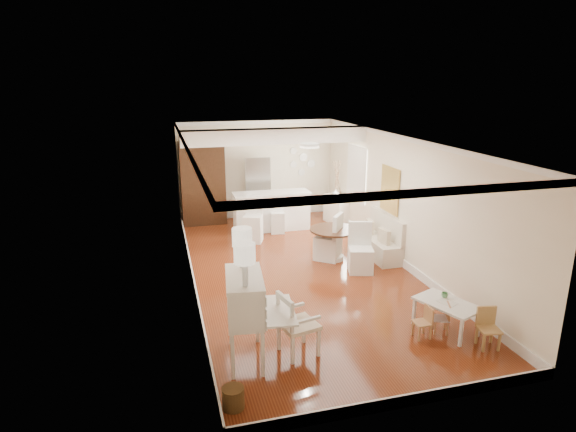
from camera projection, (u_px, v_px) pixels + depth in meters
name	position (u px, v px, depth m)	size (l,w,h in m)	color
room	(299.00, 177.00, 9.93)	(9.00, 9.04, 2.82)	maroon
secretary_bureau	(245.00, 318.00, 6.86)	(1.02, 1.04, 1.31)	white
gustavian_armchair	(298.00, 323.00, 7.07)	(0.56, 0.56, 0.97)	white
wicker_basket	(233.00, 398.00, 5.96)	(0.28, 0.28, 0.28)	brown
kids_table	(446.00, 316.00, 7.78)	(0.59, 0.98, 0.49)	white
kids_chair_a	(422.00, 322.00, 7.56)	(0.25, 0.25, 0.52)	tan
kids_chair_b	(441.00, 318.00, 7.72)	(0.25, 0.25, 0.51)	#B27C51
kids_chair_c	(489.00, 329.00, 7.26)	(0.30, 0.30, 0.63)	tan
banquette	(378.00, 235.00, 10.99)	(0.52, 1.60, 0.98)	silver
dining_table	(333.00, 244.00, 10.80)	(1.06, 1.06, 0.72)	#3F2214
slip_chair_near	(361.00, 248.00, 10.08)	(0.49, 0.52, 1.04)	white
slip_chair_far	(328.00, 236.00, 10.79)	(0.51, 0.53, 1.07)	white
breakfast_counter	(272.00, 211.00, 12.92)	(2.05, 0.65, 1.03)	white
bar_stool_left	(253.00, 221.00, 11.93)	(0.44, 0.44, 1.09)	white
bar_stool_right	(277.00, 216.00, 12.67)	(0.36, 0.36, 0.89)	white
pantry_cabinet	(203.00, 183.00, 13.32)	(1.20, 0.60, 2.30)	#381E11
fridge	(270.00, 188.00, 13.84)	(0.75, 0.65, 1.80)	silver
sideboard	(336.00, 209.00, 13.53)	(0.37, 0.82, 0.79)	white
pencil_cup	(445.00, 295.00, 7.88)	(0.11, 0.11, 0.09)	#5C9E64
branch_vase	(336.00, 193.00, 13.36)	(0.19, 0.19, 0.20)	white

